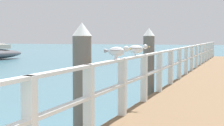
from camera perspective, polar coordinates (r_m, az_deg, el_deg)
The scene contains 6 objects.
pier_deck at distance 14.50m, azimuth 15.03°, elevation -2.42°, with size 2.70×26.55×0.39m, color brown.
pier_railing at distance 14.55m, azimuth 10.09°, elevation 0.79°, with size 0.12×25.07×0.95m.
dock_piling_near at distance 6.26m, azimuth -4.10°, elevation -3.16°, with size 0.29×0.29×1.92m.
dock_piling_far at distance 10.56m, azimuth 5.04°, elevation -0.36°, with size 0.29×0.29×1.92m.
seagull_foreground at distance 6.56m, azimuth 0.67°, elevation 1.65°, with size 0.47×0.22×0.21m.
seagull_background at distance 7.73m, azimuth 3.32°, elevation 1.96°, with size 0.47×0.23×0.21m.
Camera 1 is at (0.67, -1.12, 1.72)m, focal length 66.93 mm.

